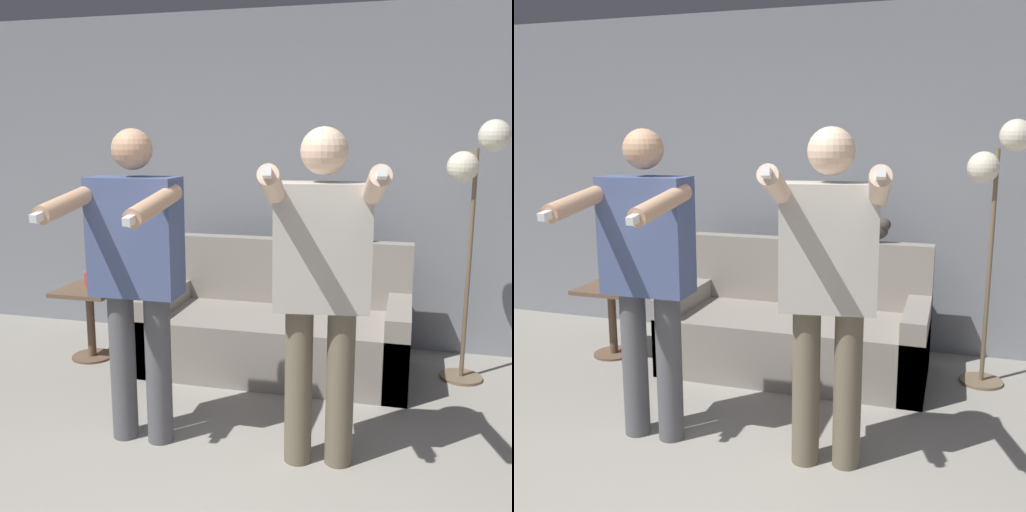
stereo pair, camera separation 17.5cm
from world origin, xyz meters
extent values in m
cube|color=gray|center=(0.00, 2.88, 1.30)|extent=(10.00, 0.05, 2.60)
cube|color=gray|center=(0.03, 2.17, 0.21)|extent=(1.83, 0.82, 0.41)
cube|color=gray|center=(0.03, 2.52, 0.66)|extent=(1.83, 0.14, 0.49)
cube|color=gray|center=(-0.80, 2.17, 0.28)|extent=(0.16, 0.82, 0.55)
cube|color=gray|center=(0.87, 2.17, 0.28)|extent=(0.16, 0.82, 0.55)
cylinder|color=#56565B|center=(-0.58, 1.03, 0.41)|extent=(0.14, 0.14, 0.83)
cylinder|color=#56565B|center=(-0.37, 1.03, 0.41)|extent=(0.14, 0.14, 0.83)
cube|color=#475684|center=(-0.48, 1.03, 1.14)|extent=(0.47, 0.23, 0.62)
sphere|color=tan|center=(-0.48, 1.03, 1.59)|extent=(0.21, 0.21, 0.21)
cylinder|color=tan|center=(-0.69, 0.78, 1.34)|extent=(0.10, 0.51, 0.16)
cube|color=white|center=(-0.69, 0.53, 1.30)|extent=(0.04, 0.12, 0.05)
cylinder|color=tan|center=(-0.25, 0.78, 1.34)|extent=(0.10, 0.51, 0.16)
cube|color=white|center=(-0.25, 0.54, 1.30)|extent=(0.04, 0.12, 0.05)
cylinder|color=#6B604C|center=(0.40, 1.01, 0.41)|extent=(0.14, 0.14, 0.82)
cylinder|color=#6B604C|center=(0.60, 1.04, 0.41)|extent=(0.14, 0.14, 0.82)
cube|color=#B7B2A8|center=(0.50, 1.03, 1.13)|extent=(0.49, 0.28, 0.62)
sphere|color=beige|center=(0.50, 1.03, 1.58)|extent=(0.23, 0.23, 0.23)
cylinder|color=beige|center=(0.32, 0.76, 1.43)|extent=(0.16, 0.51, 0.23)
cube|color=white|center=(0.35, 0.52, 1.50)|extent=(0.05, 0.13, 0.07)
cylinder|color=beige|center=(0.75, 0.82, 1.43)|extent=(0.16, 0.51, 0.23)
cube|color=white|center=(0.79, 0.58, 1.50)|extent=(0.05, 0.13, 0.07)
ellipsoid|color=#3D3833|center=(0.43, 2.52, 0.98)|extent=(0.38, 0.13, 0.16)
sphere|color=#3D3833|center=(0.59, 2.52, 1.03)|extent=(0.09, 0.09, 0.09)
ellipsoid|color=#3D3833|center=(0.23, 2.54, 0.92)|extent=(0.21, 0.04, 0.04)
cone|color=#3D3833|center=(0.57, 2.50, 1.07)|extent=(0.03, 0.03, 0.03)
cone|color=#3D3833|center=(0.57, 2.53, 1.07)|extent=(0.03, 0.03, 0.03)
cylinder|color=#756047|center=(1.30, 2.34, 0.01)|extent=(0.29, 0.29, 0.02)
cylinder|color=#756047|center=(1.30, 2.34, 0.79)|extent=(0.03, 0.03, 1.57)
sphere|color=white|center=(1.40, 2.34, 1.65)|extent=(0.20, 0.20, 0.20)
sphere|color=white|center=(1.22, 2.34, 1.45)|extent=(0.20, 0.20, 0.20)
cylinder|color=brown|center=(-1.38, 2.07, 0.01)|extent=(0.31, 0.31, 0.02)
cylinder|color=brown|center=(-1.38, 2.07, 0.25)|extent=(0.06, 0.06, 0.51)
cube|color=brown|center=(-1.38, 2.07, 0.52)|extent=(0.44, 0.44, 0.03)
cylinder|color=#B7473D|center=(-1.40, 2.13, 0.60)|extent=(0.08, 0.08, 0.11)
camera|label=1|loc=(0.90, -1.79, 1.65)|focal=42.00mm
camera|label=2|loc=(1.07, -1.74, 1.65)|focal=42.00mm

